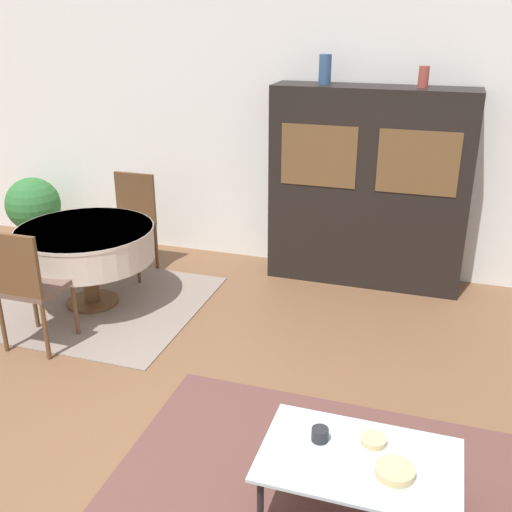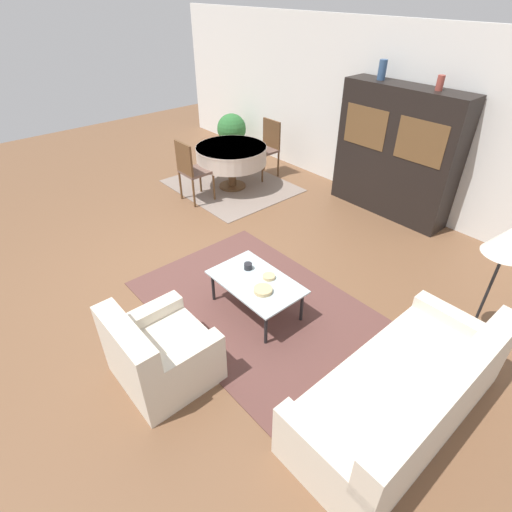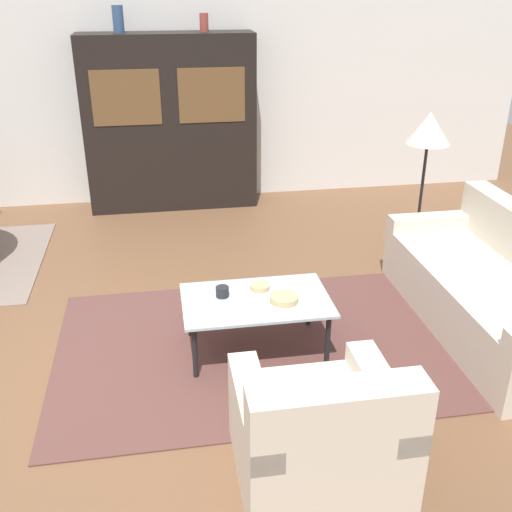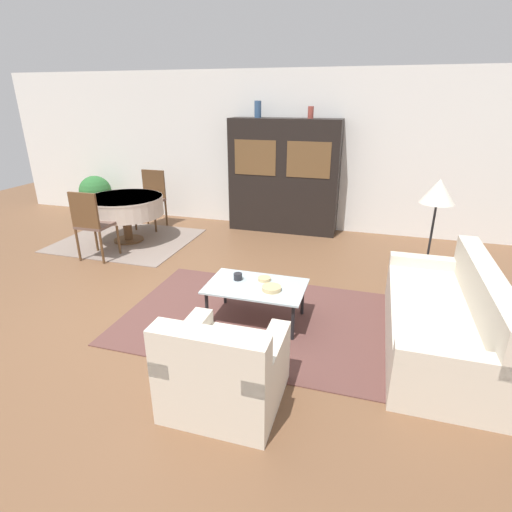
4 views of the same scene
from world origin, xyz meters
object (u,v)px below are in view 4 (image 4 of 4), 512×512
(dining_chair_far, at_px, (152,195))
(vase_tall, at_px, (258,109))
(floor_lamp, at_px, (438,196))
(vase_short, at_px, (311,112))
(dining_table, at_px, (125,206))
(bowl, at_px, (272,288))
(coffee_table, at_px, (256,288))
(display_cabinet, at_px, (284,177))
(dining_chair_near, at_px, (91,221))
(couch, at_px, (444,320))
(potted_plant, at_px, (96,193))
(armchair, at_px, (224,371))
(cup, at_px, (238,277))
(bowl_small, at_px, (264,279))

(dining_chair_far, relative_size, vase_tall, 3.80)
(floor_lamp, xyz_separation_m, vase_short, (-1.83, 1.79, 0.85))
(dining_table, distance_m, floor_lamp, 4.63)
(dining_table, relative_size, floor_lamp, 0.89)
(bowl, height_order, vase_short, vase_short)
(coffee_table, bearing_deg, display_cabinet, 97.88)
(dining_chair_far, height_order, bowl, dining_chair_far)
(coffee_table, distance_m, bowl, 0.20)
(dining_table, bearing_deg, dining_chair_near, -90.00)
(couch, xyz_separation_m, coffee_table, (-1.84, -0.02, 0.08))
(dining_chair_far, distance_m, vase_tall, 2.42)
(dining_chair_near, xyz_separation_m, dining_chair_far, (0.00, 1.68, 0.00))
(display_cabinet, height_order, dining_chair_near, display_cabinet)
(couch, relative_size, display_cabinet, 1.07)
(display_cabinet, xyz_separation_m, potted_plant, (-3.74, -0.24, -0.48))
(coffee_table, distance_m, vase_short, 3.58)
(armchair, relative_size, dining_table, 0.69)
(coffee_table, height_order, cup, cup)
(display_cabinet, bearing_deg, dining_table, -150.03)
(display_cabinet, bearing_deg, vase_tall, 179.89)
(potted_plant, bearing_deg, bowl_small, -33.49)
(potted_plant, bearing_deg, floor_lamp, -14.48)
(dining_table, bearing_deg, armchair, -47.14)
(vase_short, bearing_deg, bowl_small, -88.57)
(coffee_table, height_order, vase_tall, vase_tall)
(bowl_small, bearing_deg, vase_short, 91.43)
(armchair, xyz_separation_m, cup, (-0.35, 1.36, 0.15))
(vase_tall, bearing_deg, couch, -48.92)
(dining_chair_near, relative_size, bowl, 5.13)
(armchair, height_order, floor_lamp, floor_lamp)
(floor_lamp, height_order, bowl_small, floor_lamp)
(vase_short, xyz_separation_m, potted_plant, (-4.16, -0.24, -1.53))
(dining_table, height_order, vase_short, vase_short)
(bowl, distance_m, bowl_small, 0.25)
(coffee_table, bearing_deg, cup, 161.13)
(vase_tall, bearing_deg, dining_chair_near, -130.41)
(dining_chair_near, height_order, cup, dining_chair_near)
(couch, distance_m, bowl_small, 1.80)
(couch, height_order, potted_plant, couch)
(cup, distance_m, vase_tall, 3.56)
(display_cabinet, relative_size, dining_chair_far, 1.89)
(coffee_table, height_order, potted_plant, potted_plant)
(dining_chair_far, bearing_deg, bowl_small, 138.09)
(dining_table, height_order, vase_tall, vase_tall)
(dining_table, xyz_separation_m, bowl_small, (2.82, -1.69, -0.17))
(display_cabinet, bearing_deg, cup, -86.06)
(couch, distance_m, coffee_table, 1.84)
(coffee_table, bearing_deg, dining_chair_far, 136.01)
(bowl, bearing_deg, couch, 2.94)
(coffee_table, xyz_separation_m, dining_table, (-2.77, 1.84, 0.22))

